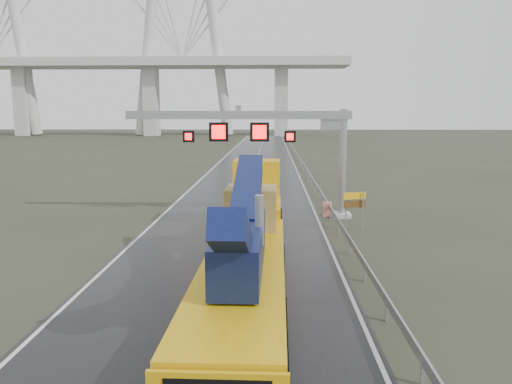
{
  "coord_description": "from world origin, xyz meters",
  "views": [
    {
      "loc": [
        2.2,
        -15.03,
        6.92
      ],
      "look_at": [
        1.46,
        8.47,
        3.2
      ],
      "focal_mm": 35.0,
      "sensor_mm": 36.0,
      "label": 1
    }
  ],
  "objects_px": {
    "exit_sign_pair": "(355,204)",
    "heavy_haul_truck": "(250,222)",
    "sign_gantry": "(270,133)",
    "striped_barrier": "(328,209)"
  },
  "relations": [
    {
      "from": "exit_sign_pair",
      "to": "heavy_haul_truck",
      "type": "bearing_deg",
      "value": -149.76
    },
    {
      "from": "sign_gantry",
      "to": "heavy_haul_truck",
      "type": "height_order",
      "value": "sign_gantry"
    },
    {
      "from": "sign_gantry",
      "to": "exit_sign_pair",
      "type": "height_order",
      "value": "sign_gantry"
    },
    {
      "from": "heavy_haul_truck",
      "to": "striped_barrier",
      "type": "bearing_deg",
      "value": 66.5
    },
    {
      "from": "striped_barrier",
      "to": "exit_sign_pair",
      "type": "bearing_deg",
      "value": -68.39
    },
    {
      "from": "sign_gantry",
      "to": "exit_sign_pair",
      "type": "bearing_deg",
      "value": -38.66
    },
    {
      "from": "exit_sign_pair",
      "to": "striped_barrier",
      "type": "bearing_deg",
      "value": 87.5
    },
    {
      "from": "sign_gantry",
      "to": "striped_barrier",
      "type": "xyz_separation_m",
      "value": [
        3.9,
        0.21,
        -5.11
      ]
    },
    {
      "from": "heavy_haul_truck",
      "to": "exit_sign_pair",
      "type": "distance_m",
      "value": 8.72
    },
    {
      "from": "striped_barrier",
      "to": "heavy_haul_truck",
      "type": "bearing_deg",
      "value": -107.38
    }
  ]
}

